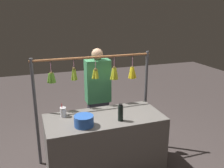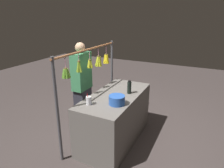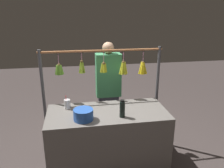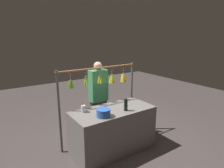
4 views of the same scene
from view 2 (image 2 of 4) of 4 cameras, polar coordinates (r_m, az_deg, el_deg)
The scene contains 7 objects.
ground_plane at distance 3.69m, azimuth 0.88°, elevation -15.24°, with size 12.00×12.00×0.00m, color #423937.
market_counter at distance 3.47m, azimuth 0.91°, elevation -9.51°, with size 1.56×0.72×0.84m, color #66605B.
display_rack at distance 3.44m, azimuth -6.17°, elevation 2.72°, with size 1.76×0.13×1.59m.
water_bottle at distance 3.32m, azimuth 4.97°, elevation -0.96°, with size 0.07×0.07×0.23m.
blue_bucket at distance 2.93m, azimuth 1.40°, elevation -4.58°, with size 0.24×0.24×0.13m, color #2957B1.
drink_cup at distance 2.94m, azimuth -6.68°, elevation -4.73°, with size 0.08×0.08×0.18m.
vendor_person at distance 3.76m, azimuth -8.51°, elevation -0.91°, with size 0.39×0.21×1.64m.
Camera 2 is at (2.74, 1.30, 2.10)m, focal length 32.00 mm.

